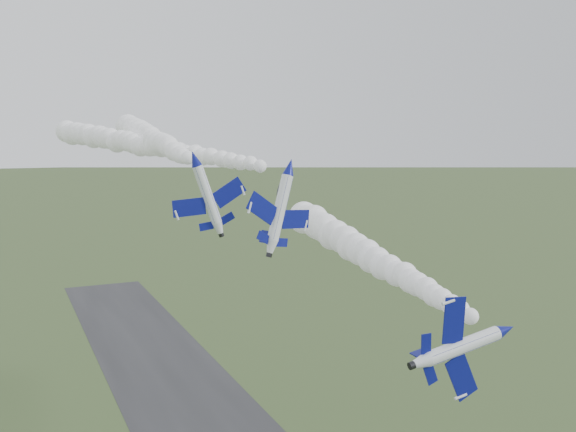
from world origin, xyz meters
The scene contains 6 objects.
jet_lead centered at (14.12, -10.99, 30.97)m, with size 3.53×12.27×9.99m.
smoke_trail_jet_lead centered at (16.47, 19.49, 33.32)m, with size 5.24×55.36×5.24m, color white, non-canonical shape.
jet_pair_left centered at (-8.15, 18.94, 46.98)m, with size 9.09×11.40×3.71m.
smoke_trail_jet_pair_left centered at (-5.11, 57.29, 49.24)m, with size 5.52×72.35×5.52m, color white, non-canonical shape.
jet_pair_right centered at (4.74, 18.99, 45.67)m, with size 10.67×12.96×4.28m.
smoke_trail_jet_pair_right centered at (-6.91, 53.24, 48.00)m, with size 4.52×65.12×4.52m, color white, non-canonical shape.
Camera 1 is at (-30.24, -57.18, 49.78)m, focal length 40.00 mm.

